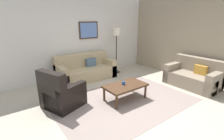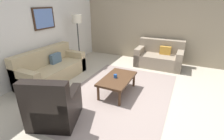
# 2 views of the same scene
# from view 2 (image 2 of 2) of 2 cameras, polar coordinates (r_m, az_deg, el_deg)

# --- Properties ---
(ground_plane) EXTENTS (8.00, 8.00, 0.00)m
(ground_plane) POSITION_cam_2_polar(r_m,az_deg,el_deg) (4.03, 2.22, -8.65)
(ground_plane) COLOR #B2A893
(rear_partition) EXTENTS (6.00, 0.12, 2.80)m
(rear_partition) POSITION_cam_2_polar(r_m,az_deg,el_deg) (5.09, -26.27, 12.61)
(rear_partition) COLOR silver
(rear_partition) RESTS_ON ground_plane
(stone_feature_panel) EXTENTS (0.12, 5.20, 2.80)m
(stone_feature_panel) POSITION_cam_2_polar(r_m,az_deg,el_deg) (6.36, 13.50, 15.83)
(stone_feature_panel) COLOR gray
(stone_feature_panel) RESTS_ON ground_plane
(area_rug) EXTENTS (3.46, 2.35, 0.01)m
(area_rug) POSITION_cam_2_polar(r_m,az_deg,el_deg) (4.03, 2.22, -8.60)
(area_rug) COLOR gray
(area_rug) RESTS_ON ground_plane
(couch_main) EXTENTS (2.00, 0.86, 0.88)m
(couch_main) POSITION_cam_2_polar(r_m,az_deg,el_deg) (5.02, -20.50, 0.24)
(couch_main) COLOR tan
(couch_main) RESTS_ON ground_plane
(couch_loveseat) EXTENTS (0.88, 1.53, 0.88)m
(couch_loveseat) POSITION_cam_2_polar(r_m,az_deg,el_deg) (5.97, 16.05, 4.28)
(couch_loveseat) COLOR gray
(couch_loveseat) RESTS_ON ground_plane
(armchair_leather) EXTENTS (1.03, 1.03, 0.95)m
(armchair_leather) POSITION_cam_2_polar(r_m,az_deg,el_deg) (3.22, -19.72, -12.48)
(armchair_leather) COLOR black
(armchair_leather) RESTS_ON ground_plane
(coffee_table) EXTENTS (1.10, 0.64, 0.41)m
(coffee_table) POSITION_cam_2_polar(r_m,az_deg,el_deg) (3.96, 1.91, -3.32)
(coffee_table) COLOR #472D1C
(coffee_table) RESTS_ON ground_plane
(cup) EXTENTS (0.08, 0.08, 0.08)m
(cup) POSITION_cam_2_polar(r_m,az_deg,el_deg) (3.91, 1.17, -2.13)
(cup) COLOR #1E478C
(cup) RESTS_ON coffee_table
(lamp_standing) EXTENTS (0.32, 0.32, 1.71)m
(lamp_standing) POSITION_cam_2_polar(r_m,az_deg,el_deg) (5.68, -11.99, 15.29)
(lamp_standing) COLOR black
(lamp_standing) RESTS_ON ground_plane
(framed_artwork) EXTENTS (0.74, 0.04, 0.60)m
(framed_artwork) POSITION_cam_2_polar(r_m,az_deg,el_deg) (5.28, -22.51, 16.21)
(framed_artwork) COLOR #382316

